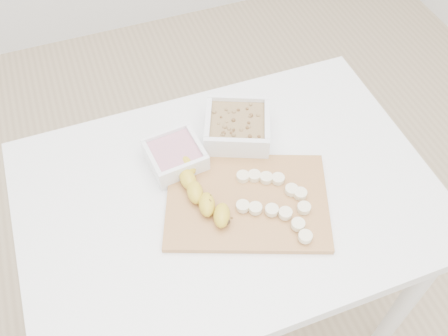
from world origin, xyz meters
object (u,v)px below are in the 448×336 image
object	(u,v)px
bowl_yogurt	(175,156)
cutting_board	(247,201)
table	(228,214)
banana	(202,192)
bowl_granola	(237,127)

from	to	relation	value
bowl_yogurt	cutting_board	distance (m)	0.21
bowl_yogurt	table	bearing A→B (deg)	-54.35
table	bowl_yogurt	xyz separation A→B (m)	(-0.09, 0.13, 0.13)
table	cutting_board	xyz separation A→B (m)	(0.03, -0.04, 0.10)
bowl_yogurt	cutting_board	size ratio (longest dim) A/B	0.38
bowl_yogurt	banana	bearing A→B (deg)	-78.17
table	banana	xyz separation A→B (m)	(-0.07, 0.00, 0.13)
bowl_granola	cutting_board	xyz separation A→B (m)	(-0.05, -0.20, -0.03)
table	banana	bearing A→B (deg)	179.71
bowl_granola	banana	world-z (taller)	bowl_granola
cutting_board	bowl_granola	bearing A→B (deg)	75.22
bowl_granola	bowl_yogurt	bearing A→B (deg)	-170.90
cutting_board	banana	xyz separation A→B (m)	(-0.10, 0.04, 0.03)
bowl_granola	cutting_board	world-z (taller)	bowl_granola
cutting_board	banana	distance (m)	0.11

